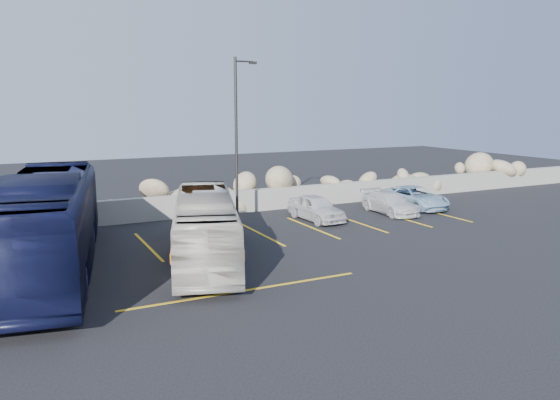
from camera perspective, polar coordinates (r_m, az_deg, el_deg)
name	(u,v)px	position (r m, az deg, el deg)	size (l,w,h in m)	color
ground	(276,288)	(17.70, -0.37, -9.16)	(90.00, 90.00, 0.00)	black
seawall	(174,207)	(28.48, -11.05, -0.73)	(60.00, 0.40, 1.20)	gray
riprap_pile	(167,190)	(29.51, -11.72, 1.00)	(54.00, 2.80, 2.60)	#958562
parking_lines	(315,235)	(24.52, 3.67, -3.71)	(18.16, 9.36, 0.01)	gold
lamppost	(237,136)	(26.49, -4.48, 6.69)	(1.14, 0.18, 8.00)	#2A2725
vintage_bus	(205,227)	(20.56, -7.80, -2.85)	(2.14, 9.13, 2.54)	beige
tour_coach	(46,224)	(20.44, -23.30, -2.34)	(2.91, 12.44, 3.47)	black
car_a	(316,208)	(27.59, 3.79, -0.81)	(1.53, 3.79, 1.29)	silver
car_c	(390,203)	(29.91, 11.41, -0.30)	(1.59, 3.90, 1.13)	silver
car_d	(415,197)	(31.74, 13.88, 0.27)	(2.02, 4.38, 1.22)	#90B0CC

